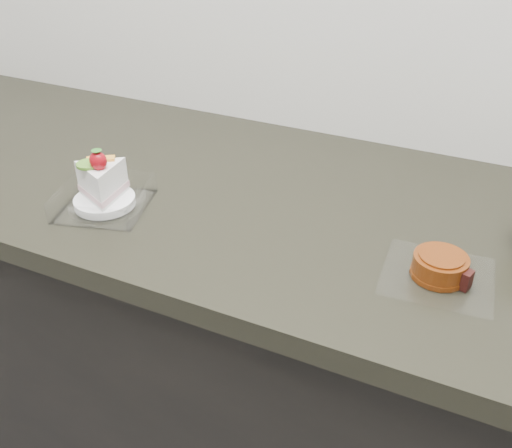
# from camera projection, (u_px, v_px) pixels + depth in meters

# --- Properties ---
(counter) EXTENTS (2.04, 0.64, 0.90)m
(counter) POSITION_uv_depth(u_px,v_px,m) (277.00, 373.00, 1.27)
(counter) COLOR black
(counter) RESTS_ON ground
(cake_tray) EXTENTS (0.18, 0.18, 0.11)m
(cake_tray) POSITION_uv_depth(u_px,v_px,m) (103.00, 192.00, 0.99)
(cake_tray) COLOR white
(cake_tray) RESTS_ON counter
(mooncake_wrap) EXTENTS (0.17, 0.16, 0.04)m
(mooncake_wrap) POSITION_uv_depth(u_px,v_px,m) (440.00, 268.00, 0.83)
(mooncake_wrap) COLOR white
(mooncake_wrap) RESTS_ON counter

